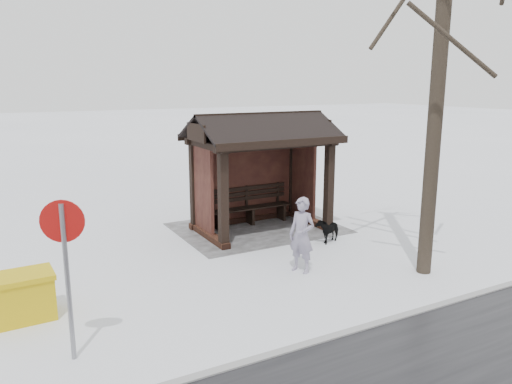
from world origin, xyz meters
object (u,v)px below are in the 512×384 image
at_px(bus_shelter, 258,148).
at_px(pedestrian, 302,235).
at_px(grit_bin, 21,297).
at_px(dog, 328,230).
at_px(road_sign, 64,246).

height_order(bus_shelter, pedestrian, bus_shelter).
bearing_deg(grit_bin, dog, -174.52).
relative_size(pedestrian, road_sign, 0.68).
relative_size(bus_shelter, road_sign, 1.56).
bearing_deg(bus_shelter, pedestrian, 77.36).
height_order(pedestrian, road_sign, road_sign).
bearing_deg(road_sign, pedestrian, -143.48).
height_order(pedestrian, grit_bin, pedestrian).
xyz_separation_m(bus_shelter, pedestrian, (0.70, 3.12, -1.38)).
xyz_separation_m(dog, grit_bin, (6.88, 0.94, 0.10)).
xyz_separation_m(pedestrian, road_sign, (4.68, 1.24, 0.89)).
height_order(bus_shelter, dog, bus_shelter).
bearing_deg(dog, bus_shelter, -174.37).
xyz_separation_m(bus_shelter, grit_bin, (5.91, 2.73, -1.76)).
bearing_deg(grit_bin, bus_shelter, -157.55).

